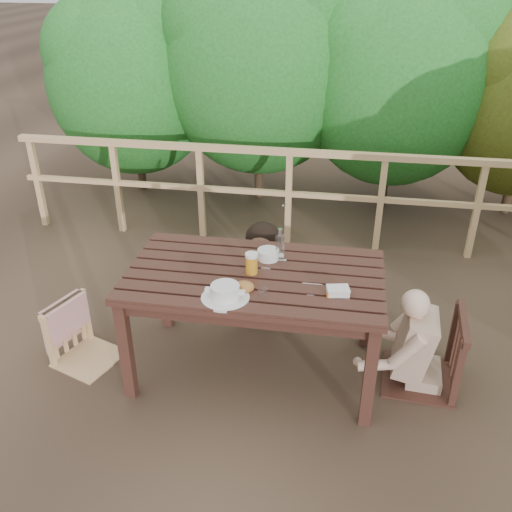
% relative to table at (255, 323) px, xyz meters
% --- Properties ---
extents(ground, '(60.00, 60.00, 0.00)m').
position_rel_table_xyz_m(ground, '(0.00, 0.00, -0.39)').
color(ground, brown).
rests_on(ground, ground).
extents(table, '(1.70, 0.96, 0.79)m').
position_rel_table_xyz_m(table, '(0.00, 0.00, 0.00)').
color(table, '#381E17').
rests_on(table, ground).
extents(chair_left, '(0.54, 0.54, 0.85)m').
position_rel_table_xyz_m(chair_left, '(-1.23, -0.12, 0.03)').
color(chair_left, tan).
rests_on(chair_left, ground).
extents(chair_far, '(0.46, 0.46, 0.89)m').
position_rel_table_xyz_m(chair_far, '(-0.05, 0.85, 0.05)').
color(chair_far, '#381E17').
rests_on(chair_far, ground).
extents(chair_right, '(0.55, 0.55, 1.04)m').
position_rel_table_xyz_m(chair_right, '(1.16, 0.07, 0.13)').
color(chair_right, '#381E17').
rests_on(chair_right, ground).
extents(woman, '(0.53, 0.64, 1.25)m').
position_rel_table_xyz_m(woman, '(-0.05, 0.87, 0.23)').
color(woman, black).
rests_on(woman, ground).
extents(diner_right, '(0.62, 0.52, 1.18)m').
position_rel_table_xyz_m(diner_right, '(1.19, 0.07, 0.20)').
color(diner_right, tan).
rests_on(diner_right, ground).
extents(railing, '(5.60, 0.10, 1.01)m').
position_rel_table_xyz_m(railing, '(0.00, 2.00, 0.11)').
color(railing, tan).
rests_on(railing, ground).
extents(hedge_row, '(6.60, 1.60, 3.80)m').
position_rel_table_xyz_m(hedge_row, '(0.40, 3.20, 1.51)').
color(hedge_row, '#226A24').
rests_on(hedge_row, ground).
extents(soup_near, '(0.30, 0.30, 0.10)m').
position_rel_table_xyz_m(soup_near, '(-0.13, -0.32, 0.44)').
color(soup_near, white).
rests_on(soup_near, table).
extents(soup_far, '(0.25, 0.25, 0.08)m').
position_rel_table_xyz_m(soup_far, '(0.06, 0.20, 0.44)').
color(soup_far, silver).
rests_on(soup_far, table).
extents(bread_roll, '(0.13, 0.10, 0.07)m').
position_rel_table_xyz_m(bread_roll, '(-0.03, -0.22, 0.43)').
color(bread_roll, '#A05F2A').
rests_on(bread_roll, table).
extents(beer_glass, '(0.08, 0.08, 0.16)m').
position_rel_table_xyz_m(beer_glass, '(-0.02, -0.01, 0.47)').
color(beer_glass, orange).
rests_on(beer_glass, table).
extents(bottle, '(0.06, 0.06, 0.26)m').
position_rel_table_xyz_m(bottle, '(0.14, 0.19, 0.52)').
color(bottle, silver).
rests_on(bottle, table).
extents(tumbler, '(0.06, 0.06, 0.07)m').
position_rel_table_xyz_m(tumbler, '(0.10, -0.27, 0.43)').
color(tumbler, silver).
rests_on(tumbler, table).
extents(butter_tub, '(0.16, 0.13, 0.06)m').
position_rel_table_xyz_m(butter_tub, '(0.55, -0.17, 0.42)').
color(butter_tub, white).
rests_on(butter_tub, table).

